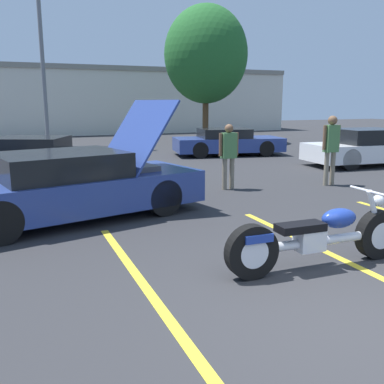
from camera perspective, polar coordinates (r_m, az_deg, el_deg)
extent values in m
plane|color=#2D2D30|center=(4.59, 23.11, -16.44)|extent=(80.00, 80.00, 0.00)
cube|color=yellow|center=(5.02, -5.91, -12.91)|extent=(0.12, 5.02, 0.01)
cube|color=yellow|center=(6.30, 18.93, -8.27)|extent=(0.12, 5.02, 0.01)
cube|color=beige|center=(30.08, -17.17, 11.57)|extent=(32.00, 4.00, 4.40)
cube|color=gray|center=(30.16, -17.42, 15.46)|extent=(32.00, 4.20, 0.30)
cylinder|color=slate|center=(20.62, -19.41, 17.63)|extent=(0.18, 0.18, 8.79)
cylinder|color=brown|center=(23.07, 1.81, 9.95)|extent=(0.32, 0.32, 2.65)
ellipsoid|color=#236028|center=(23.18, 1.86, 17.84)|extent=(4.31, 4.31, 4.96)
cylinder|color=black|center=(6.39, 23.54, -5.20)|extent=(0.68, 0.18, 0.67)
cylinder|color=black|center=(5.25, 7.95, -7.92)|extent=(0.68, 0.18, 0.67)
cylinder|color=silver|center=(6.39, 23.54, -5.20)|extent=(0.37, 0.18, 0.37)
cylinder|color=silver|center=(5.25, 7.95, -7.92)|extent=(0.37, 0.18, 0.37)
cylinder|color=silver|center=(5.76, 16.55, -6.32)|extent=(1.66, 0.17, 0.12)
cube|color=silver|center=(5.67, 15.39, -6.14)|extent=(0.37, 0.25, 0.28)
ellipsoid|color=navy|center=(5.86, 18.99, -3.32)|extent=(0.51, 0.29, 0.26)
cube|color=black|center=(5.53, 14.26, -4.58)|extent=(0.64, 0.28, 0.10)
cube|color=navy|center=(5.22, 8.48, -5.93)|extent=(0.38, 0.23, 0.10)
cylinder|color=silver|center=(6.24, 23.15, -2.48)|extent=(0.31, 0.08, 0.63)
cylinder|color=silver|center=(6.10, 22.58, 0.08)|extent=(0.06, 0.70, 0.04)
sphere|color=silver|center=(6.24, 23.58, -1.07)|extent=(0.16, 0.16, 0.16)
cylinder|color=silver|center=(5.62, 12.24, -7.20)|extent=(1.27, 0.12, 0.09)
cube|color=navy|center=(8.11, -15.57, -0.01)|extent=(4.98, 2.86, 0.61)
cube|color=black|center=(7.96, -17.04, 3.50)|extent=(2.43, 2.09, 0.44)
cylinder|color=black|center=(8.06, -3.77, -0.74)|extent=(0.73, 0.37, 0.69)
cylinder|color=black|center=(9.44, -8.99, 1.01)|extent=(0.73, 0.37, 0.69)
cube|color=navy|center=(8.52, -7.45, 7.50)|extent=(1.33, 1.87, 1.37)
cube|color=#4C4C51|center=(8.58, -7.60, 2.75)|extent=(0.82, 1.12, 0.28)
cube|color=navy|center=(17.42, 4.83, 6.37)|extent=(4.55, 2.58, 0.53)
cube|color=black|center=(17.34, 4.30, 7.84)|extent=(2.20, 1.95, 0.36)
cylinder|color=black|center=(17.12, 9.85, 5.71)|extent=(0.66, 0.34, 0.62)
cylinder|color=black|center=(18.58, 8.10, 6.25)|extent=(0.66, 0.34, 0.62)
cylinder|color=black|center=(16.35, 1.09, 5.60)|extent=(0.66, 0.34, 0.62)
cylinder|color=black|center=(17.88, 0.00, 6.14)|extent=(0.66, 0.34, 0.62)
cube|color=black|center=(13.85, -19.96, 4.33)|extent=(4.93, 3.61, 0.51)
cube|color=black|center=(13.88, -20.79, 6.11)|extent=(2.57, 2.40, 0.37)
cylinder|color=black|center=(12.61, -15.34, 3.51)|extent=(0.74, 0.50, 0.72)
cylinder|color=black|center=(14.21, -13.38, 4.51)|extent=(0.74, 0.50, 0.72)
cylinder|color=black|center=(15.19, -23.75, 4.29)|extent=(0.74, 0.50, 0.72)
cube|color=white|center=(15.73, 22.58, 5.03)|extent=(4.49, 2.11, 0.57)
cube|color=black|center=(15.57, 22.24, 6.93)|extent=(2.09, 1.73, 0.48)
cylinder|color=black|center=(14.31, 20.33, 4.07)|extent=(0.70, 0.28, 0.68)
cylinder|color=black|center=(15.53, 16.91, 4.86)|extent=(0.70, 0.28, 0.68)
cylinder|color=gray|center=(11.48, 17.47, 2.95)|extent=(0.12, 0.12, 0.86)
cylinder|color=gray|center=(11.60, 18.23, 3.00)|extent=(0.12, 0.12, 0.86)
cube|color=#4C7F47|center=(11.45, 18.10, 6.79)|extent=(0.36, 0.20, 0.68)
cylinder|color=brown|center=(11.31, 17.25, 6.95)|extent=(0.08, 0.08, 0.61)
cylinder|color=brown|center=(11.59, 18.94, 6.95)|extent=(0.08, 0.08, 0.61)
sphere|color=brown|center=(11.43, 18.25, 9.07)|extent=(0.23, 0.23, 0.23)
cylinder|color=gray|center=(10.47, 4.37, 2.40)|extent=(0.12, 0.12, 0.77)
cylinder|color=gray|center=(10.56, 5.34, 2.47)|extent=(0.12, 0.12, 0.77)
cube|color=#4C7F47|center=(10.42, 4.92, 6.19)|extent=(0.36, 0.20, 0.61)
cylinder|color=brown|center=(10.32, 3.83, 6.32)|extent=(0.08, 0.08, 0.55)
cylinder|color=brown|center=(10.52, 5.99, 6.39)|extent=(0.08, 0.08, 0.55)
sphere|color=brown|center=(10.39, 4.96, 8.44)|extent=(0.21, 0.21, 0.21)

